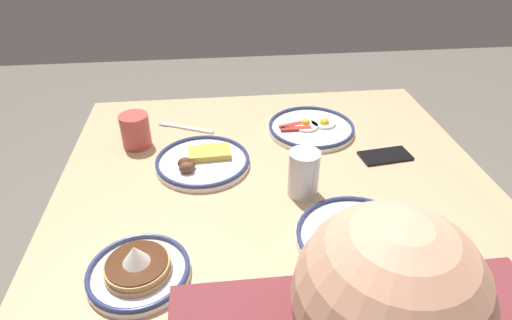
{
  "coord_description": "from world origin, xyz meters",
  "views": [
    {
      "loc": [
        0.15,
        0.95,
        1.42
      ],
      "look_at": [
        0.05,
        -0.02,
        0.78
      ],
      "focal_mm": 30.23,
      "sensor_mm": 36.0,
      "label": 1
    }
  ],
  "objects_px": {
    "drinking_glass": "(303,176)",
    "fork_near": "(185,128)",
    "cell_phone": "(385,156)",
    "plate_center_pancakes": "(202,161)",
    "coffee_mug": "(135,130)",
    "plate_near_main": "(311,128)",
    "plate_far_companion": "(359,237)",
    "plate_far_side": "(138,269)"
  },
  "relations": [
    {
      "from": "drinking_glass",
      "to": "fork_near",
      "type": "height_order",
      "value": "drinking_glass"
    },
    {
      "from": "drinking_glass",
      "to": "cell_phone",
      "type": "height_order",
      "value": "drinking_glass"
    },
    {
      "from": "plate_center_pancakes",
      "to": "cell_phone",
      "type": "xyz_separation_m",
      "value": [
        -0.52,
        0.01,
        -0.01
      ]
    },
    {
      "from": "coffee_mug",
      "to": "cell_phone",
      "type": "bearing_deg",
      "value": 168.38
    },
    {
      "from": "plate_near_main",
      "to": "cell_phone",
      "type": "bearing_deg",
      "value": 136.09
    },
    {
      "from": "coffee_mug",
      "to": "drinking_glass",
      "type": "relative_size",
      "value": 0.98
    },
    {
      "from": "fork_near",
      "to": "plate_near_main",
      "type": "bearing_deg",
      "value": 171.34
    },
    {
      "from": "plate_center_pancakes",
      "to": "coffee_mug",
      "type": "distance_m",
      "value": 0.24
    },
    {
      "from": "plate_far_companion",
      "to": "cell_phone",
      "type": "bearing_deg",
      "value": -119.26
    },
    {
      "from": "plate_far_side",
      "to": "cell_phone",
      "type": "bearing_deg",
      "value": -150.02
    },
    {
      "from": "plate_far_side",
      "to": "fork_near",
      "type": "distance_m",
      "value": 0.61
    },
    {
      "from": "coffee_mug",
      "to": "plate_far_side",
      "type": "bearing_deg",
      "value": 97.05
    },
    {
      "from": "plate_center_pancakes",
      "to": "coffee_mug",
      "type": "xyz_separation_m",
      "value": [
        0.19,
        -0.13,
        0.04
      ]
    },
    {
      "from": "plate_far_companion",
      "to": "plate_center_pancakes",
      "type": "bearing_deg",
      "value": -45.39
    },
    {
      "from": "plate_near_main",
      "to": "drinking_glass",
      "type": "xyz_separation_m",
      "value": [
        0.09,
        0.31,
        0.04
      ]
    },
    {
      "from": "coffee_mug",
      "to": "fork_near",
      "type": "height_order",
      "value": "coffee_mug"
    },
    {
      "from": "plate_near_main",
      "to": "fork_near",
      "type": "height_order",
      "value": "plate_near_main"
    },
    {
      "from": "cell_phone",
      "to": "plate_far_side",
      "type": "bearing_deg",
      "value": 22.64
    },
    {
      "from": "plate_center_pancakes",
      "to": "plate_far_companion",
      "type": "xyz_separation_m",
      "value": [
        -0.34,
        0.34,
        0.0
      ]
    },
    {
      "from": "plate_far_companion",
      "to": "fork_near",
      "type": "height_order",
      "value": "plate_far_companion"
    },
    {
      "from": "plate_far_companion",
      "to": "coffee_mug",
      "type": "bearing_deg",
      "value": -41.79
    },
    {
      "from": "plate_far_companion",
      "to": "fork_near",
      "type": "bearing_deg",
      "value": -55.01
    },
    {
      "from": "coffee_mug",
      "to": "drinking_glass",
      "type": "xyz_separation_m",
      "value": [
        -0.44,
        0.29,
        0.0
      ]
    },
    {
      "from": "plate_near_main",
      "to": "cell_phone",
      "type": "height_order",
      "value": "plate_near_main"
    },
    {
      "from": "plate_near_main",
      "to": "plate_far_companion",
      "type": "xyz_separation_m",
      "value": [
        0.0,
        0.5,
        0.0
      ]
    },
    {
      "from": "plate_far_companion",
      "to": "fork_near",
      "type": "distance_m",
      "value": 0.68
    },
    {
      "from": "coffee_mug",
      "to": "fork_near",
      "type": "bearing_deg",
      "value": -148.24
    },
    {
      "from": "plate_far_side",
      "to": "drinking_glass",
      "type": "xyz_separation_m",
      "value": [
        -0.38,
        -0.23,
        0.03
      ]
    },
    {
      "from": "coffee_mug",
      "to": "drinking_glass",
      "type": "bearing_deg",
      "value": 147.09
    },
    {
      "from": "fork_near",
      "to": "plate_far_side",
      "type": "bearing_deg",
      "value": 83.04
    },
    {
      "from": "plate_near_main",
      "to": "plate_center_pancakes",
      "type": "distance_m",
      "value": 0.38
    },
    {
      "from": "plate_center_pancakes",
      "to": "plate_far_side",
      "type": "height_order",
      "value": "plate_far_side"
    },
    {
      "from": "plate_near_main",
      "to": "fork_near",
      "type": "bearing_deg",
      "value": -8.66
    },
    {
      "from": "plate_far_side",
      "to": "coffee_mug",
      "type": "height_order",
      "value": "coffee_mug"
    },
    {
      "from": "plate_far_companion",
      "to": "coffee_mug",
      "type": "relative_size",
      "value": 2.32
    },
    {
      "from": "plate_far_side",
      "to": "coffee_mug",
      "type": "bearing_deg",
      "value": -82.95
    },
    {
      "from": "drinking_glass",
      "to": "plate_near_main",
      "type": "bearing_deg",
      "value": -106.3
    },
    {
      "from": "fork_near",
      "to": "coffee_mug",
      "type": "bearing_deg",
      "value": 31.76
    },
    {
      "from": "coffee_mug",
      "to": "fork_near",
      "type": "distance_m",
      "value": 0.17
    },
    {
      "from": "plate_near_main",
      "to": "plate_center_pancakes",
      "type": "xyz_separation_m",
      "value": [
        0.34,
        0.16,
        0.0
      ]
    },
    {
      "from": "plate_near_main",
      "to": "fork_near",
      "type": "distance_m",
      "value": 0.4
    },
    {
      "from": "plate_center_pancakes",
      "to": "drinking_glass",
      "type": "height_order",
      "value": "drinking_glass"
    }
  ]
}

